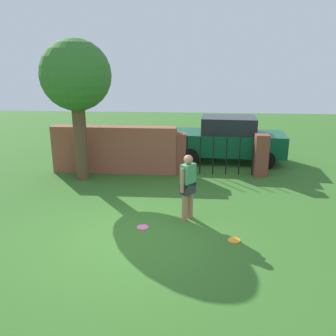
{
  "coord_description": "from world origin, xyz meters",
  "views": [
    {
      "loc": [
        1.23,
        -6.93,
        3.7
      ],
      "look_at": [
        0.55,
        2.03,
        1.0
      ],
      "focal_mm": 37.96,
      "sensor_mm": 36.0,
      "label": 1
    }
  ],
  "objects_px": {
    "tree": "(76,78)",
    "frisbee_orange": "(234,240)",
    "person": "(188,184)",
    "car": "(228,139)",
    "frisbee_pink": "(143,227)"
  },
  "relations": [
    {
      "from": "tree",
      "to": "frisbee_pink",
      "type": "height_order",
      "value": "tree"
    },
    {
      "from": "frisbee_pink",
      "to": "frisbee_orange",
      "type": "relative_size",
      "value": 1.0
    },
    {
      "from": "tree",
      "to": "frisbee_orange",
      "type": "distance_m",
      "value": 6.8
    },
    {
      "from": "tree",
      "to": "frisbee_pink",
      "type": "bearing_deg",
      "value": -54.23
    },
    {
      "from": "frisbee_orange",
      "to": "person",
      "type": "bearing_deg",
      "value": 134.82
    },
    {
      "from": "person",
      "to": "frisbee_pink",
      "type": "xyz_separation_m",
      "value": [
        -1.03,
        -0.56,
        -0.89
      ]
    },
    {
      "from": "tree",
      "to": "car",
      "type": "xyz_separation_m",
      "value": [
        4.91,
        2.53,
        -2.36
      ]
    },
    {
      "from": "person",
      "to": "car",
      "type": "relative_size",
      "value": 0.38
    },
    {
      "from": "person",
      "to": "frisbee_orange",
      "type": "bearing_deg",
      "value": -99.66
    },
    {
      "from": "car",
      "to": "frisbee_orange",
      "type": "distance_m",
      "value": 6.52
    },
    {
      "from": "tree",
      "to": "frisbee_pink",
      "type": "relative_size",
      "value": 16.26
    },
    {
      "from": "car",
      "to": "tree",
      "type": "bearing_deg",
      "value": 31.27
    },
    {
      "from": "tree",
      "to": "frisbee_orange",
      "type": "height_order",
      "value": "tree"
    },
    {
      "from": "car",
      "to": "frisbee_pink",
      "type": "distance_m",
      "value": 6.51
    },
    {
      "from": "tree",
      "to": "person",
      "type": "bearing_deg",
      "value": -39.4
    }
  ]
}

